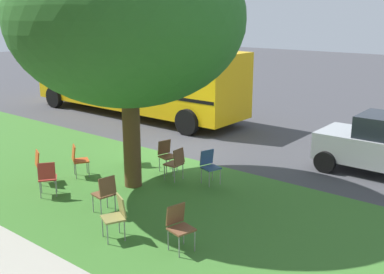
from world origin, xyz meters
The scene contains 14 objects.
ground centered at (0.00, 0.00, 0.00)m, with size 80.00×80.00×0.00m, color #424247.
grass_verge centered at (0.00, 3.20, 0.00)m, with size 48.00×6.00×0.01m, color #3D752D.
street_tree centered at (-1.02, 2.84, 4.15)m, with size 5.57×5.57×6.22m.
chair_0 centered at (-1.78, 4.41, 0.52)m, with size 0.49×0.48×0.88m.
chair_1 centered at (-2.45, 1.49, 0.52)m, with size 0.52×0.52×0.88m.
chair_2 centered at (-2.82, 5.03, 0.52)m, with size 0.55×0.56×0.88m.
chair_3 centered at (0.62, 3.28, 0.52)m, with size 0.57×0.57×0.88m.
chair_4 centered at (-0.97, 1.48, 0.52)m, with size 0.51×0.50×0.88m.
chair_5 centered at (-4.07, 4.61, 0.52)m, with size 0.50×0.50×0.88m.
chair_6 centered at (0.19, 1.67, 0.52)m, with size 0.59×0.58×0.88m.
chair_7 centered at (0.95, 4.18, 0.52)m, with size 0.55×0.55×0.88m.
chair_8 centered at (-1.64, 1.87, 0.52)m, with size 0.44×0.44×0.88m.
chair_9 centered at (0.06, 4.62, 0.52)m, with size 0.58×0.58×0.88m.
school_bus centered at (5.05, -3.17, 1.76)m, with size 10.40×2.80×2.88m.
Camera 1 is at (-9.08, 10.50, 4.31)m, focal length 42.68 mm.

